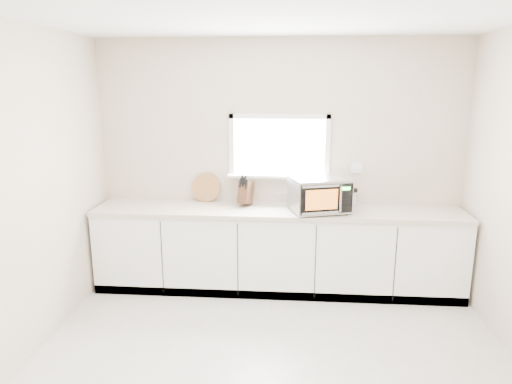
# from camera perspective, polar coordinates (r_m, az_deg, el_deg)

# --- Properties ---
(back_wall) EXTENTS (4.00, 0.17, 2.70)m
(back_wall) POSITION_cam_1_polar(r_m,az_deg,el_deg) (5.07, 2.91, 3.67)
(back_wall) COLOR beige
(back_wall) RESTS_ON ground
(cabinets) EXTENTS (3.92, 0.60, 0.88)m
(cabinets) POSITION_cam_1_polar(r_m,az_deg,el_deg) (5.03, 2.67, -7.34)
(cabinets) COLOR white
(cabinets) RESTS_ON ground
(countertop) EXTENTS (3.92, 0.64, 0.04)m
(countertop) POSITION_cam_1_polar(r_m,az_deg,el_deg) (4.87, 2.73, -2.32)
(countertop) COLOR beige
(countertop) RESTS_ON cabinets
(microwave) EXTENTS (0.67, 0.58, 0.36)m
(microwave) POSITION_cam_1_polar(r_m,az_deg,el_deg) (4.75, 7.93, -0.23)
(microwave) COLOR black
(microwave) RESTS_ON countertop
(knife_block) EXTENTS (0.18, 0.26, 0.35)m
(knife_block) POSITION_cam_1_polar(r_m,az_deg,el_deg) (4.97, -1.30, 0.00)
(knife_block) COLOR #4A2D1A
(knife_block) RESTS_ON countertop
(cutting_board) EXTENTS (0.32, 0.08, 0.32)m
(cutting_board) POSITION_cam_1_polar(r_m,az_deg,el_deg) (5.16, -6.27, 0.55)
(cutting_board) COLOR #A67A40
(cutting_board) RESTS_ON countertop
(coffee_grinder) EXTENTS (0.12, 0.12, 0.20)m
(coffee_grinder) POSITION_cam_1_polar(r_m,az_deg,el_deg) (5.04, 11.90, -0.66)
(coffee_grinder) COLOR #A9ACB0
(coffee_grinder) RESTS_ON countertop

